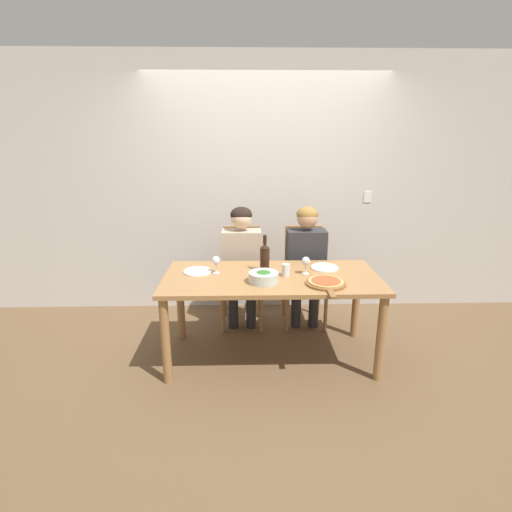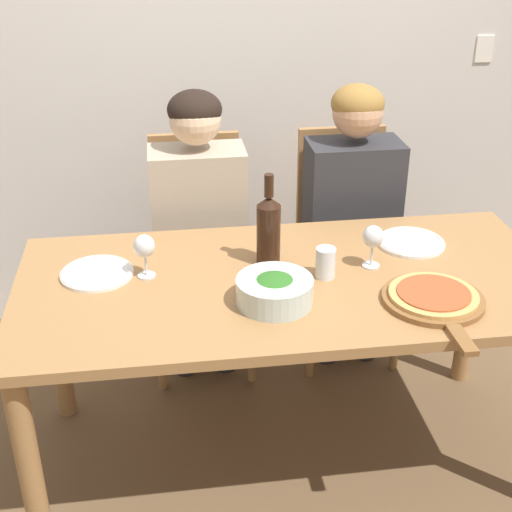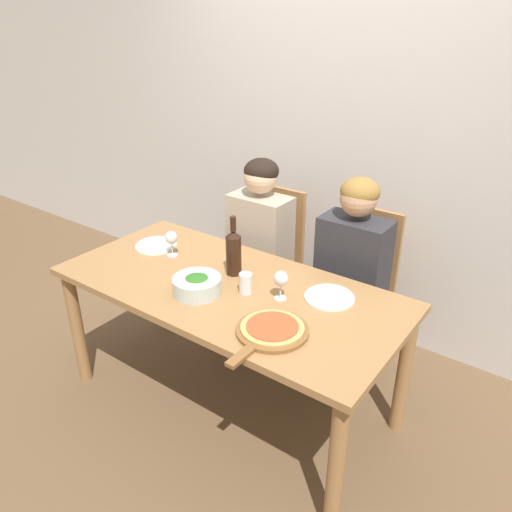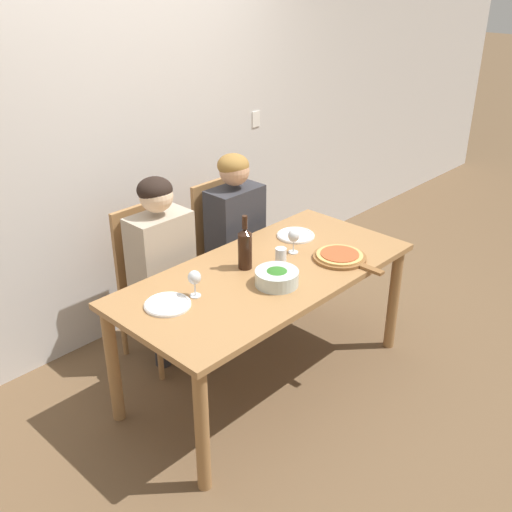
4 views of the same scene
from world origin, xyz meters
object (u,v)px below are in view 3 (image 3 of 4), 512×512
(chair_left, at_px, (269,260))
(water_tumbler, at_px, (246,283))
(broccoli_bowl, at_px, (197,285))
(wine_glass_left, at_px, (171,239))
(dinner_plate_right, at_px, (329,297))
(pizza_on_board, at_px, (271,330))
(chair_right, at_px, (357,288))
(person_woman, at_px, (259,236))
(wine_glass_right, at_px, (281,280))
(dinner_plate_left, at_px, (156,245))
(person_man, at_px, (351,263))
(wine_bottle, at_px, (234,251))

(chair_left, relative_size, water_tumbler, 9.59)
(broccoli_bowl, distance_m, wine_glass_left, 0.46)
(dinner_plate_right, xyz_separation_m, water_tumbler, (-0.36, -0.19, 0.04))
(chair_left, height_order, broccoli_bowl, chair_left)
(chair_left, relative_size, pizza_on_board, 2.18)
(chair_right, height_order, person_woman, person_woman)
(person_woman, distance_m, wine_glass_right, 0.80)
(wine_glass_right, relative_size, water_tumbler, 1.45)
(broccoli_bowl, distance_m, wine_glass_right, 0.41)
(dinner_plate_left, xyz_separation_m, dinner_plate_right, (1.11, 0.08, 0.00))
(pizza_on_board, bearing_deg, dinner_plate_left, 162.71)
(pizza_on_board, xyz_separation_m, wine_glass_right, (-0.13, 0.26, 0.09))
(wine_glass_left, bearing_deg, chair_left, 72.39)
(pizza_on_board, relative_size, wine_glass_left, 3.03)
(person_woman, relative_size, dinner_plate_right, 5.09)
(wine_glass_left, bearing_deg, dinner_plate_left, 169.81)
(person_man, distance_m, broccoli_bowl, 0.90)
(broccoli_bowl, xyz_separation_m, pizza_on_board, (0.49, -0.07, -0.03))
(dinner_plate_left, xyz_separation_m, wine_glass_left, (0.16, -0.03, 0.10))
(person_woman, distance_m, wine_bottle, 0.56)
(wine_bottle, bearing_deg, water_tumbler, -35.67)
(person_man, bearing_deg, wine_glass_right, -99.09)
(wine_glass_left, relative_size, water_tumbler, 1.45)
(dinner_plate_left, xyz_separation_m, wine_glass_right, (0.92, -0.06, 0.10))
(person_woman, distance_m, broccoli_bowl, 0.79)
(wine_glass_left, distance_m, water_tumbler, 0.59)
(chair_left, bearing_deg, water_tumbler, -63.35)
(chair_right, bearing_deg, water_tumbler, -109.47)
(dinner_plate_left, relative_size, pizza_on_board, 0.53)
(wine_glass_right, distance_m, water_tumbler, 0.19)
(wine_bottle, xyz_separation_m, wine_glass_right, (0.34, -0.07, -0.02))
(chair_right, xyz_separation_m, dinner_plate_right, (0.10, -0.55, 0.24))
(chair_right, relative_size, broccoli_bowl, 4.16)
(wine_glass_left, height_order, water_tumbler, wine_glass_left)
(chair_left, height_order, person_woman, person_woman)
(wine_bottle, height_order, water_tumbler, wine_bottle)
(dinner_plate_right, xyz_separation_m, wine_glass_left, (-0.95, -0.11, 0.10))
(person_woman, bearing_deg, wine_glass_left, -111.13)
(wine_bottle, bearing_deg, pizza_on_board, -35.54)
(person_woman, relative_size, person_man, 1.00)
(dinner_plate_right, height_order, pizza_on_board, pizza_on_board)
(person_woman, bearing_deg, water_tumbler, -59.19)
(pizza_on_board, bearing_deg, chair_left, 125.04)
(chair_left, height_order, water_tumbler, chair_left)
(dinner_plate_left, bearing_deg, person_man, 26.96)
(broccoli_bowl, height_order, pizza_on_board, broccoli_bowl)
(dinner_plate_right, bearing_deg, wine_glass_left, -173.57)
(wine_bottle, relative_size, wine_glass_right, 2.14)
(person_man, height_order, wine_glass_right, person_man)
(wine_bottle, distance_m, pizza_on_board, 0.59)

